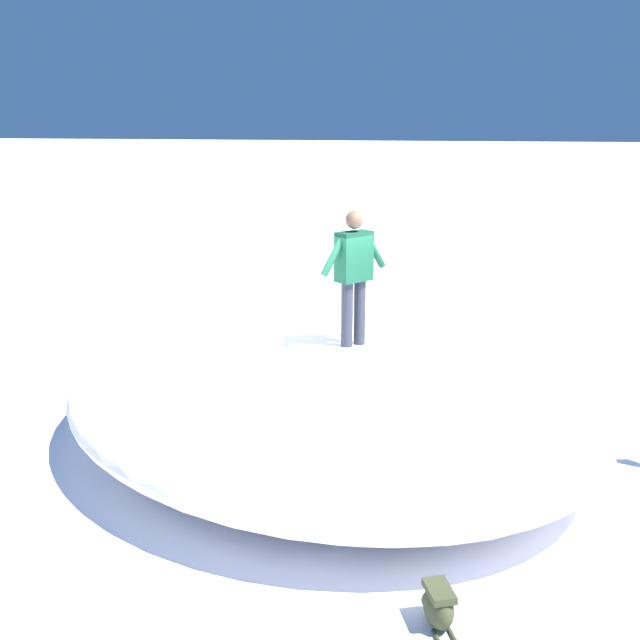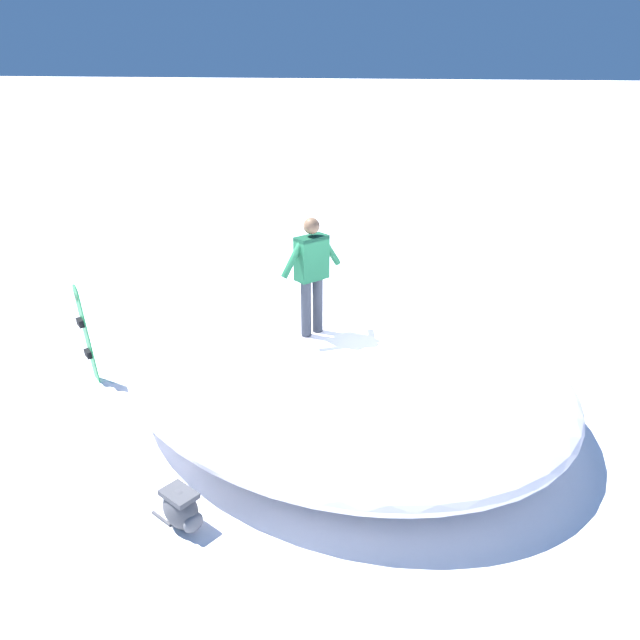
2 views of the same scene
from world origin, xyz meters
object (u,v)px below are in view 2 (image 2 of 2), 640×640
Objects in this scene: backpack_near at (181,509)px; snowboarder_standing at (312,270)px; backpack_far at (284,303)px; snowboard_primary_upright at (85,332)px.

snowboarder_standing is at bearing 71.01° from backpack_near.
snowboard_primary_upright is at bearing -124.83° from backpack_far.
snowboard_primary_upright is at bearing 132.74° from backpack_near.
backpack_near is at bearing -47.26° from snowboard_primary_upright.
snowboarder_standing is 2.29× the size of backpack_near.
snowboarder_standing reaches higher than snowboard_primary_upright.
backpack_near reaches higher than backpack_far.
snowboard_primary_upright is at bearing 177.16° from snowboarder_standing.
snowboarder_standing reaches higher than backpack_far.
snowboarder_standing is at bearing -70.45° from backpack_far.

